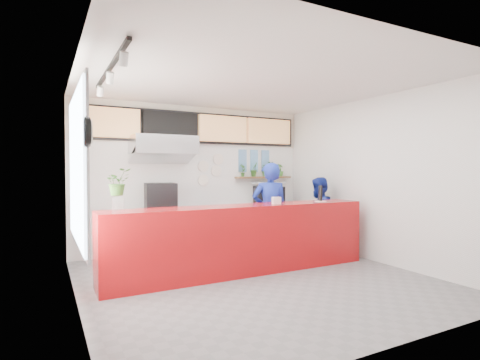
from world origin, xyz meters
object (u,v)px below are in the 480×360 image
object	(u,v)px
service_counter	(243,239)
espresso_machine	(269,195)
panini_oven	(160,196)
staff_right	(318,215)
pepper_mill	(320,193)
staff_center	(270,212)

from	to	relation	value
service_counter	espresso_machine	distance (m)	2.48
panini_oven	espresso_machine	bearing A→B (deg)	8.10
service_counter	staff_right	world-z (taller)	staff_right
pepper_mill	staff_right	bearing A→B (deg)	52.73
staff_right	panini_oven	bearing A→B (deg)	-46.54
staff_center	pepper_mill	distance (m)	0.97
espresso_machine	staff_center	world-z (taller)	staff_center
panini_oven	staff_center	distance (m)	2.14
staff_right	pepper_mill	world-z (taller)	staff_right
service_counter	pepper_mill	xyz separation A→B (m)	(1.55, -0.05, 0.70)
service_counter	staff_right	bearing A→B (deg)	15.86
service_counter	panini_oven	xyz separation A→B (m)	(-0.85, 1.80, 0.61)
espresso_machine	pepper_mill	world-z (taller)	pepper_mill
service_counter	staff_center	size ratio (longest dim) A/B	2.50
panini_oven	espresso_machine	size ratio (longest dim) A/B	0.93
staff_center	staff_right	distance (m)	1.22
espresso_machine	service_counter	bearing A→B (deg)	-118.09
staff_center	pepper_mill	size ratio (longest dim) A/B	6.48
service_counter	panini_oven	size ratio (longest dim) A/B	7.85
staff_right	pepper_mill	xyz separation A→B (m)	(-0.48, -0.63, 0.49)
espresso_machine	staff_center	xyz separation A→B (m)	(-0.81, -1.32, -0.20)
panini_oven	espresso_machine	xyz separation A→B (m)	(2.47, 0.00, -0.06)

